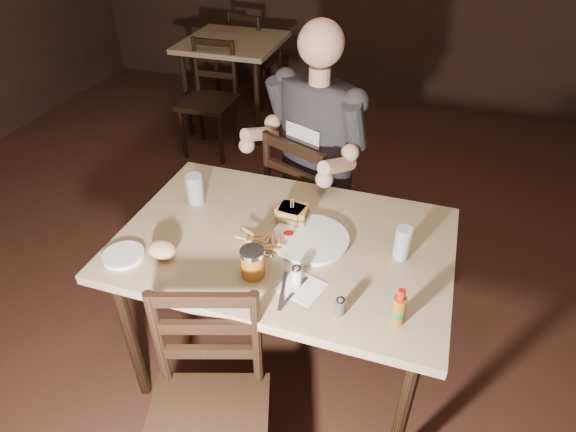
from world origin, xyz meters
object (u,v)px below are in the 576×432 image
(chair_far, at_px, (316,206))
(dinner_plate, at_px, (310,240))
(glass_left, at_px, (195,189))
(bg_chair_far, at_px, (257,58))
(hot_sauce, at_px, (399,306))
(syrup_dispenser, at_px, (253,263))
(bg_table, at_px, (233,50))
(bg_chair_near, at_px, (208,102))
(main_table, at_px, (284,254))
(chair_near, at_px, (207,428))
(side_plate, at_px, (124,256))
(diner, at_px, (313,126))
(glass_right, at_px, (402,243))

(chair_far, height_order, dinner_plate, chair_far)
(dinner_plate, bearing_deg, glass_left, 168.61)
(bg_chair_far, xyz_separation_m, dinner_plate, (1.35, -2.93, 0.33))
(bg_chair_far, relative_size, hot_sauce, 6.25)
(hot_sauce, distance_m, syrup_dispenser, 0.52)
(bg_table, relative_size, dinner_plate, 2.77)
(chair_far, relative_size, bg_chair_far, 1.04)
(chair_far, bearing_deg, bg_chair_near, -21.02)
(bg_chair_far, relative_size, glass_left, 6.61)
(main_table, bearing_deg, chair_near, -95.38)
(main_table, distance_m, bg_chair_far, 3.21)
(syrup_dispenser, bearing_deg, bg_chair_near, 120.53)
(bg_chair_far, bearing_deg, bg_table, 105.58)
(main_table, bearing_deg, bg_chair_far, 113.01)
(bg_chair_far, bearing_deg, chair_near, 123.92)
(glass_left, bearing_deg, side_plate, -102.87)
(bg_chair_near, bearing_deg, bg_chair_far, 88.89)
(glass_left, bearing_deg, hot_sauce, -24.38)
(chair_far, height_order, syrup_dispenser, chair_far)
(hot_sauce, bearing_deg, side_plate, 179.88)
(bg_table, height_order, hot_sauce, hot_sauce)
(diner, relative_size, hot_sauce, 6.77)
(main_table, distance_m, chair_near, 0.69)
(bg_chair_far, height_order, glass_left, glass_left)
(chair_far, distance_m, glass_right, 0.90)
(chair_near, bearing_deg, hot_sauce, 15.88)
(bg_chair_far, xyz_separation_m, diner, (1.18, -2.31, 0.51))
(bg_table, xyz_separation_m, glass_right, (1.70, -2.37, 0.16))
(bg_chair_far, height_order, diner, diner)
(chair_far, bearing_deg, bg_chair_far, -39.01)
(glass_left, distance_m, syrup_dispenser, 0.53)
(chair_far, relative_size, dinner_plate, 3.13)
(chair_far, distance_m, hot_sauce, 1.17)
(bg_chair_far, bearing_deg, hot_sauce, 133.68)
(bg_chair_far, distance_m, side_plate, 3.33)
(main_table, distance_m, bg_table, 2.70)
(glass_right, height_order, hot_sauce, hot_sauce)
(bg_table, height_order, side_plate, side_plate)
(glass_right, xyz_separation_m, side_plate, (-0.99, -0.32, -0.06))
(syrup_dispenser, distance_m, side_plate, 0.50)
(chair_far, distance_m, bg_chair_near, 1.67)
(chair_near, bearing_deg, bg_chair_near, 97.80)
(hot_sauce, distance_m, side_plate, 1.02)
(chair_far, height_order, bg_chair_far, chair_far)
(glass_left, relative_size, glass_right, 0.98)
(glass_left, xyz_separation_m, syrup_dispenser, (0.40, -0.35, -0.01))
(bg_table, relative_size, side_plate, 5.36)
(diner, height_order, hot_sauce, diner)
(bg_chair_far, bearing_deg, glass_right, 135.80)
(glass_left, height_order, glass_right, glass_right)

